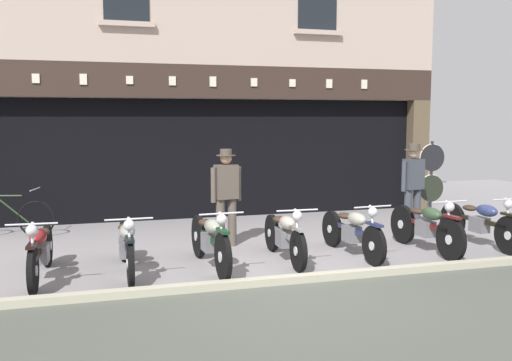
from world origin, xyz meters
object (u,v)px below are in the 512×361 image
motorcycle_right (426,226)px  motorcycle_far_left (40,250)px  salesman_left (226,193)px  tyre_sign_pole (431,174)px  leaning_bicycle (6,217)px  advert_board_near (136,138)px  motorcycle_left (127,244)px  motorcycle_far_right (480,222)px  motorcycle_center_left (210,239)px  shopkeeper_center (413,183)px  motorcycle_center (285,235)px  motorcycle_center_right (352,230)px

motorcycle_right → motorcycle_far_left: bearing=-2.5°
salesman_left → tyre_sign_pole: bearing=179.4°
motorcycle_right → leaning_bicycle: 7.52m
advert_board_near → motorcycle_far_left: bearing=-111.3°
motorcycle_left → advert_board_near: bearing=-96.8°
motorcycle_far_right → salesman_left: size_ratio=1.23×
motorcycle_far_left → salesman_left: salesman_left is taller
motorcycle_far_left → motorcycle_center_left: size_ratio=0.98×
tyre_sign_pole → leaning_bicycle: bearing=173.1°
shopkeeper_center → leaning_bicycle: (-7.49, 1.68, -0.59)m
motorcycle_center_left → salesman_left: 1.53m
motorcycle_center_left → tyre_sign_pole: 5.67m
motorcycle_left → motorcycle_right: motorcycle_right is taller
salesman_left → tyre_sign_pole: (4.61, 0.92, 0.10)m
motorcycle_center_left → advert_board_near: 4.55m
motorcycle_center_left → motorcycle_center: motorcycle_center_left is taller
motorcycle_center_left → motorcycle_right: motorcycle_right is taller
motorcycle_center_right → motorcycle_center: bearing=-2.8°
motorcycle_center → motorcycle_far_right: 3.56m
shopkeeper_center → tyre_sign_pole: bearing=-152.5°
motorcycle_center → motorcycle_center_left: bearing=6.8°
motorcycle_left → motorcycle_center_left: (1.19, -0.08, 0.02)m
motorcycle_center → motorcycle_center_right: size_ratio=0.98×
motorcycle_right → shopkeeper_center: (0.71, 1.56, 0.52)m
motorcycle_right → shopkeeper_center: size_ratio=1.18×
motorcycle_far_left → motorcycle_far_right: bearing=-176.4°
motorcycle_right → leaning_bicycle: bearing=-27.4°
motorcycle_far_left → motorcycle_center_left: motorcycle_center_left is taller
motorcycle_left → motorcycle_right: bearing=179.1°
leaning_bicycle → advert_board_near: bearing=126.6°
motorcycle_center → salesman_left: size_ratio=1.16×
motorcycle_left → motorcycle_far_right: motorcycle_far_right is taller
leaning_bicycle → salesman_left: bearing=76.8°
motorcycle_far_right → advert_board_near: (-5.45, 4.15, 1.35)m
motorcycle_left → advert_board_near: advert_board_near is taller
motorcycle_far_left → shopkeeper_center: bearing=-164.1°
motorcycle_center_left → motorcycle_center: (1.19, 0.11, -0.02)m
tyre_sign_pole → advert_board_near: 6.25m
tyre_sign_pole → leaning_bicycle: (-8.34, 1.01, -0.66)m
motorcycle_far_left → shopkeeper_center: shopkeeper_center is taller
motorcycle_far_left → advert_board_near: (1.64, 4.20, 1.36)m
motorcycle_right → leaning_bicycle: motorcycle_right is taller
motorcycle_center_right → shopkeeper_center: bearing=-146.5°
motorcycle_center_right → shopkeeper_center: (1.99, 1.47, 0.54)m
motorcycle_right → motorcycle_center_left: bearing=-1.5°
shopkeeper_center → tyre_sign_pole: 1.08m
shopkeeper_center → motorcycle_center: bearing=14.3°
motorcycle_left → tyre_sign_pole: 6.74m
motorcycle_left → advert_board_near: (0.49, 4.20, 1.36)m
motorcycle_far_left → motorcycle_center: 3.53m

